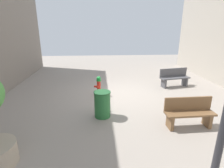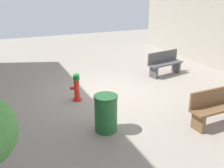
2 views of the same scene
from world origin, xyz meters
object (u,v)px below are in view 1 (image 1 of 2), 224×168
bench_far (189,112)px  trash_bin (102,104)px  bench_near (174,77)px  fire_hydrant (99,86)px

bench_far → trash_bin: size_ratio=1.66×
bench_near → trash_bin: bench_near is taller
fire_hydrant → bench_far: (-2.83, 2.90, 0.04)m
bench_near → bench_far: size_ratio=1.05×
fire_hydrant → trash_bin: size_ratio=0.97×
bench_far → trash_bin: bench_far is taller
fire_hydrant → bench_far: 4.06m
trash_bin → fire_hydrant: bearing=-86.4°
trash_bin → bench_near: bearing=-141.1°
fire_hydrant → bench_near: size_ratio=0.56×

